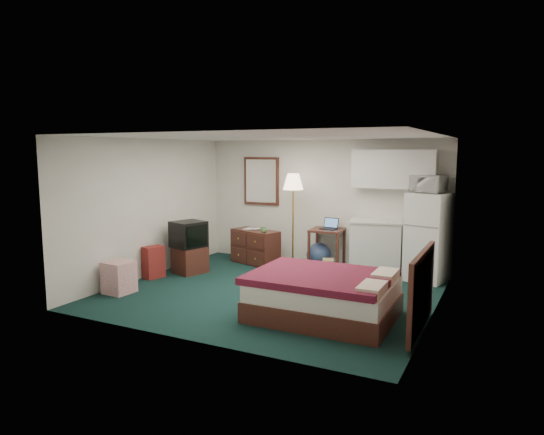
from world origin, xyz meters
The scene contains 25 objects.
floor centered at (0.00, 0.00, 0.00)m, with size 5.00×4.50×0.01m, color black.
ceiling centered at (0.00, 0.00, 2.50)m, with size 5.00×4.50×0.01m, color beige.
walls centered at (0.00, 0.00, 1.25)m, with size 5.01×4.51×2.50m.
mirror centered at (-1.35, 2.22, 1.65)m, with size 0.80×0.06×1.00m, color white, non-canonical shape.
upper_cabinets centered at (1.45, 2.08, 1.95)m, with size 1.50×0.35×0.70m, color silver, non-canonical shape.
headboard centered at (2.46, -0.74, 0.55)m, with size 0.06×1.56×1.00m, color #3A1815, non-canonical shape.
dresser centered at (-1.22, 1.69, 0.34)m, with size 1.01×0.46×0.69m, color #3A1815, non-canonical shape.
floor_lamp centered at (-0.42, 1.77, 0.92)m, with size 0.40×0.40×1.84m, color gold, non-canonical shape.
desk centered at (0.23, 1.93, 0.39)m, with size 0.62×0.62×0.78m, color #3A1815, non-canonical shape.
exercise_ball centered at (0.06, 1.96, 0.24)m, with size 0.49×0.49×0.49m, color navy.
kitchen_counter centered at (1.20, 1.91, 0.49)m, with size 0.90×0.69×0.99m, color silver, non-canonical shape.
fridge centered at (2.13, 1.88, 0.78)m, with size 0.64×0.64×1.56m, color white, non-canonical shape.
bed centered at (1.17, -0.74, 0.30)m, with size 1.89×1.47×0.60m, color #4A0A1B, non-canonical shape.
tv_stand centered at (-1.96, 0.47, 0.24)m, with size 0.49×0.53×0.49m, color #3A1815, non-canonical shape.
suitcase centered at (-2.32, -0.13, 0.29)m, with size 0.22×0.36×0.58m, color maroon, non-canonical shape.
retail_box centered at (-2.20, -1.12, 0.26)m, with size 0.41×0.41×0.52m, color white, non-canonical shape.
file_bin centered at (-1.06, 1.62, 0.13)m, with size 0.38×0.28×0.26m, color slate, non-canonical shape.
cardboard_box_a centered at (0.28, 1.46, 0.11)m, with size 0.26×0.22×0.22m, color tan, non-canonical shape.
cardboard_box_b centered at (0.36, 1.67, 0.12)m, with size 0.21×0.25×0.25m, color tan, non-canonical shape.
laptop centered at (0.27, 1.91, 0.88)m, with size 0.30×0.25×0.21m, color black, non-canonical shape.
crt_tv centered at (-1.98, 0.47, 0.73)m, with size 0.53×0.57×0.49m, color black, non-canonical shape.
microwave centered at (2.08, 1.91, 1.75)m, with size 0.56×0.31×0.38m, color white.
book_a centered at (-1.46, 1.73, 0.81)m, with size 0.18×0.02×0.24m, color tan.
book_b centered at (-1.30, 1.79, 0.79)m, with size 0.15×0.02×0.20m, color tan.
mug centered at (-0.91, 1.48, 0.76)m, with size 0.13×0.11×0.13m, color #507A40.
Camera 1 is at (3.39, -6.83, 2.28)m, focal length 32.00 mm.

